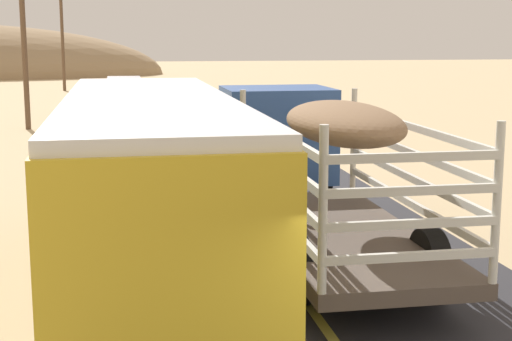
{
  "coord_description": "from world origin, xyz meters",
  "views": [
    {
      "loc": [
        -2.8,
        -5.38,
        4.13
      ],
      "look_at": [
        0.0,
        10.08,
        1.34
      ],
      "focal_mm": 53.36,
      "sensor_mm": 36.0,
      "label": 1
    }
  ],
  "objects_px": {
    "power_pole_mid": "(23,22)",
    "car_far": "(124,94)",
    "power_pole_far": "(62,28)",
    "bus": "(150,191)",
    "livestock_truck": "(298,148)"
  },
  "relations": [
    {
      "from": "power_pole_mid",
      "to": "car_far",
      "type": "bearing_deg",
      "value": 53.45
    },
    {
      "from": "car_far",
      "to": "power_pole_far",
      "type": "bearing_deg",
      "value": 103.06
    },
    {
      "from": "bus",
      "to": "power_pole_mid",
      "type": "xyz_separation_m",
      "value": [
        -4.46,
        23.43,
        2.97
      ]
    },
    {
      "from": "car_far",
      "to": "power_pole_far",
      "type": "relative_size",
      "value": 0.53
    },
    {
      "from": "bus",
      "to": "livestock_truck",
      "type": "bearing_deg",
      "value": 49.37
    },
    {
      "from": "livestock_truck",
      "to": "bus",
      "type": "height_order",
      "value": "bus"
    },
    {
      "from": "car_far",
      "to": "power_pole_mid",
      "type": "relative_size",
      "value": 0.52
    },
    {
      "from": "power_pole_mid",
      "to": "power_pole_far",
      "type": "bearing_deg",
      "value": 90.0
    },
    {
      "from": "power_pole_far",
      "to": "car_far",
      "type": "bearing_deg",
      "value": -76.94
    },
    {
      "from": "livestock_truck",
      "to": "car_far",
      "type": "height_order",
      "value": "livestock_truck"
    },
    {
      "from": "livestock_truck",
      "to": "car_far",
      "type": "distance_m",
      "value": 25.71
    },
    {
      "from": "car_far",
      "to": "livestock_truck",
      "type": "bearing_deg",
      "value": -82.43
    },
    {
      "from": "car_far",
      "to": "power_pole_mid",
      "type": "height_order",
      "value": "power_pole_mid"
    },
    {
      "from": "livestock_truck",
      "to": "bus",
      "type": "bearing_deg",
      "value": -130.63
    },
    {
      "from": "livestock_truck",
      "to": "power_pole_mid",
      "type": "distance_m",
      "value": 21.3
    }
  ]
}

